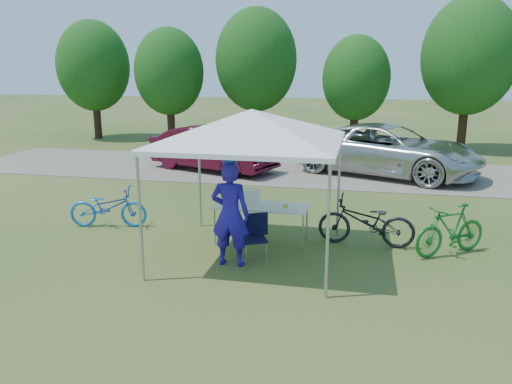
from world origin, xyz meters
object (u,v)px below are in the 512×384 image
bike_dark (366,222)px  cyclist (230,214)px  minivan (388,150)px  sedan (213,149)px  folding_table (261,207)px  folding_chair (255,233)px  cooler (249,197)px  bike_green (451,230)px  bike_blue (108,207)px

bike_dark → cyclist: bearing=-54.1°
minivan → sedan: 5.83m
sedan → minivan: bearing=-64.4°
folding_table → folding_chair: (0.07, -0.90, -0.23)m
cooler → sedan: sedan is taller
minivan → sedan: size_ratio=1.31×
folding_chair → minivan: size_ratio=0.14×
bike_green → folding_chair: bearing=-109.8°
folding_chair → bike_blue: bike_blue is taller
folding_chair → bike_green: bike_green is taller
folding_chair → bike_dark: 2.28m
minivan → bike_blue: bearing=160.4°
cooler → folding_table: bearing=-0.0°
bike_green → bike_dark: size_ratio=0.86×
cooler → minivan: minivan is taller
folding_table → cyclist: cyclist is taller
minivan → sedan: bearing=117.5°
folding_chair → bike_green: 3.66m
bike_green → cyclist: bearing=-105.8°
sedan → bike_green: bearing=-114.6°
cooler → minivan: size_ratio=0.07×
folding_chair → sedan: 8.22m
bike_dark → sedan: sedan is taller
cyclist → minivan: bearing=-108.8°
cooler → folding_chair: bearing=-69.9°
cyclist → bike_dark: 2.83m
bike_dark → minivan: 7.05m
cyclist → bike_blue: cyclist is taller
cooler → bike_dark: cooler is taller
cyclist → bike_dark: size_ratio=1.00×
cooler → bike_dark: 2.37m
bike_dark → cooler: bearing=-81.5°
cyclist → bike_dark: bearing=-146.6°
bike_green → cooler: bearing=-124.1°
cooler → cyclist: size_ratio=0.23×
bike_green → sedan: sedan is taller
folding_table → bike_blue: (-3.51, 0.26, -0.28)m
cyclist → minivan: size_ratio=0.32×
cooler → sedan: (-2.80, 6.69, -0.16)m
cyclist → bike_blue: 3.60m
folding_table → sedan: sedan is taller
cyclist → sedan: bearing=-70.1°
folding_table → cyclist: 1.34m
folding_table → sedan: bearing=114.6°
cooler → bike_dark: size_ratio=0.23×
cooler → bike_blue: size_ratio=0.25×
folding_chair → bike_blue: 3.76m
bike_dark → folding_chair: bearing=-57.5°
folding_chair → cooler: bearing=86.0°
folding_table → bike_blue: bearing=175.7°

